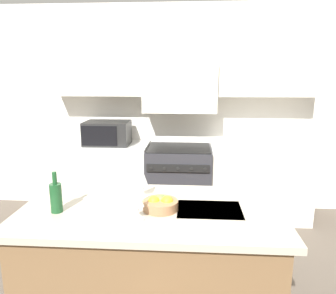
{
  "coord_description": "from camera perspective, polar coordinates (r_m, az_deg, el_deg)",
  "views": [
    {
      "loc": [
        0.14,
        -2.33,
        1.84
      ],
      "look_at": [
        -0.06,
        0.6,
        1.17
      ],
      "focal_mm": 35.0,
      "sensor_mm": 36.0,
      "label": 1
    }
  ],
  "objects": [
    {
      "name": "fruit_bowl",
      "position": [
        2.27,
        -1.28,
        -9.88
      ],
      "size": [
        0.24,
        0.24,
        0.1
      ],
      "color": "#996B47",
      "rests_on": "kitchen_island"
    },
    {
      "name": "back_cabinetry",
      "position": [
        4.32,
        2.14,
        9.47
      ],
      "size": [
        10.0,
        0.46,
        2.7
      ],
      "color": "silver",
      "rests_on": "ground_plane"
    },
    {
      "name": "wine_bottle",
      "position": [
        2.34,
        -18.92,
        -8.21
      ],
      "size": [
        0.08,
        0.08,
        0.28
      ],
      "color": "#194723",
      "rests_on": "kitchen_island"
    },
    {
      "name": "range_stove",
      "position": [
        4.26,
        1.89,
        -6.06
      ],
      "size": [
        0.81,
        0.7,
        0.92
      ],
      "color": "#2D2D33",
      "rests_on": "ground_plane"
    },
    {
      "name": "back_counter",
      "position": [
        4.28,
        1.9,
        -5.84
      ],
      "size": [
        3.26,
        0.62,
        0.94
      ],
      "color": "silver",
      "rests_on": "ground_plane"
    },
    {
      "name": "microwave",
      "position": [
        4.25,
        -10.54,
        2.41
      ],
      "size": [
        0.57,
        0.41,
        0.3
      ],
      "color": "black",
      "rests_on": "back_counter"
    },
    {
      "name": "kitchen_island",
      "position": [
        2.53,
        -2.88,
        -20.02
      ],
      "size": [
        1.81,
        0.96,
        0.92
      ],
      "color": "brown",
      "rests_on": "ground_plane"
    },
    {
      "name": "wine_glass_near",
      "position": [
        2.1,
        -5.29,
        -8.86
      ],
      "size": [
        0.08,
        0.08,
        0.21
      ],
      "color": "white",
      "rests_on": "kitchen_island"
    },
    {
      "name": "wine_glass_far",
      "position": [
        2.47,
        -4.45,
        -5.45
      ],
      "size": [
        0.08,
        0.08,
        0.21
      ],
      "color": "white",
      "rests_on": "kitchen_island"
    }
  ]
}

